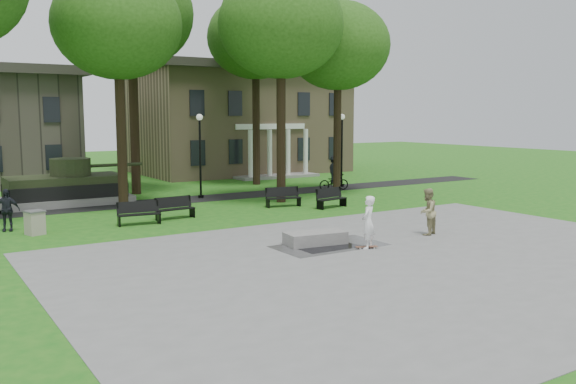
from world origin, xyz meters
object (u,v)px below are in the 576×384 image
object	(u,v)px
concrete_block	(315,238)
cyclist	(334,176)
friend_watching	(427,212)
park_bench_0	(138,213)
skateboarder	(368,222)
trash_bin	(35,222)

from	to	relation	value
concrete_block	cyclist	size ratio (longest dim) A/B	1.02
friend_watching	park_bench_0	bearing A→B (deg)	-63.72
skateboarder	cyclist	bearing A→B (deg)	-155.82
park_bench_0	cyclist	bearing A→B (deg)	26.85
friend_watching	skateboarder	bearing A→B (deg)	-9.54
park_bench_0	trash_bin	xyz separation A→B (m)	(-4.16, 0.04, -0.04)
skateboarder	friend_watching	world-z (taller)	skateboarder
concrete_block	cyclist	xyz separation A→B (m)	(10.19, 12.54, 0.64)
skateboarder	friend_watching	xyz separation A→B (m)	(3.55, 0.67, -0.02)
skateboarder	trash_bin	xyz separation A→B (m)	(-9.38, 9.03, -0.47)
concrete_block	trash_bin	size ratio (longest dim) A/B	2.29
concrete_block	trash_bin	bearing A→B (deg)	137.94
friend_watching	cyclist	xyz separation A→B (m)	(5.51, 13.46, -0.05)
cyclist	friend_watching	bearing A→B (deg)	170.07
concrete_block	friend_watching	world-z (taller)	friend_watching
cyclist	trash_bin	size ratio (longest dim) A/B	2.25
concrete_block	friend_watching	distance (m)	4.82
concrete_block	cyclist	bearing A→B (deg)	50.91
concrete_block	skateboarder	bearing A→B (deg)	-54.37
skateboarder	park_bench_0	world-z (taller)	skateboarder
skateboarder	park_bench_0	distance (m)	10.40
cyclist	skateboarder	bearing A→B (deg)	159.67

